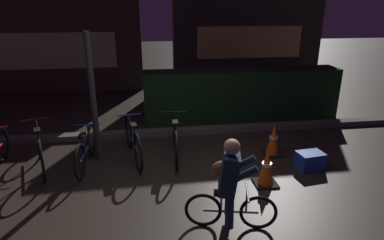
% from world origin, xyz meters
% --- Properties ---
extents(ground_plane, '(40.00, 40.00, 0.00)m').
position_xyz_m(ground_plane, '(0.00, 0.00, 0.00)').
color(ground_plane, '#2D261E').
extents(sidewalk_curb, '(12.00, 0.24, 0.12)m').
position_xyz_m(sidewalk_curb, '(0.00, 2.20, 0.06)').
color(sidewalk_curb, '#56544F').
rests_on(sidewalk_curb, ground).
extents(hedge_row, '(4.80, 0.70, 1.21)m').
position_xyz_m(hedge_row, '(1.80, 3.10, 0.61)').
color(hedge_row, black).
rests_on(hedge_row, ground).
extents(storefront_left, '(5.38, 0.54, 3.78)m').
position_xyz_m(storefront_left, '(-3.31, 6.50, 1.88)').
color(storefront_left, '#42382D').
rests_on(storefront_left, ground).
extents(storefront_right, '(5.38, 0.54, 5.18)m').
position_xyz_m(storefront_right, '(3.16, 7.20, 2.57)').
color(storefront_right, '#383330').
rests_on(storefront_right, ground).
extents(street_post, '(0.10, 0.10, 2.31)m').
position_xyz_m(street_post, '(-1.47, 1.20, 1.16)').
color(street_post, '#2D2D33').
rests_on(street_post, ground).
extents(parked_bike_left_mid, '(0.61, 1.67, 0.81)m').
position_xyz_m(parked_bike_left_mid, '(-2.43, 1.04, 0.36)').
color(parked_bike_left_mid, black).
rests_on(parked_bike_left_mid, ground).
extents(parked_bike_center_left, '(0.46, 1.51, 0.70)m').
position_xyz_m(parked_bike_center_left, '(-1.63, 0.95, 0.32)').
color(parked_bike_center_left, black).
rests_on(parked_bike_center_left, ground).
extents(parked_bike_center_right, '(0.47, 1.67, 0.78)m').
position_xyz_m(parked_bike_center_right, '(-0.82, 1.14, 0.35)').
color(parked_bike_center_right, black).
rests_on(parked_bike_center_right, ground).
extents(parked_bike_right_mid, '(0.46, 1.74, 0.80)m').
position_xyz_m(parked_bike_right_mid, '(-0.04, 1.12, 0.36)').
color(parked_bike_right_mid, black).
rests_on(parked_bike_right_mid, ground).
extents(traffic_cone_near, '(0.36, 0.36, 0.62)m').
position_xyz_m(traffic_cone_near, '(1.29, -0.10, 0.30)').
color(traffic_cone_near, black).
rests_on(traffic_cone_near, ground).
extents(traffic_cone_far, '(0.36, 0.36, 0.60)m').
position_xyz_m(traffic_cone_far, '(1.81, 0.93, 0.29)').
color(traffic_cone_far, black).
rests_on(traffic_cone_far, ground).
extents(blue_crate, '(0.48, 0.38, 0.30)m').
position_xyz_m(blue_crate, '(2.24, 0.30, 0.15)').
color(blue_crate, '#193DB7').
rests_on(blue_crate, ground).
extents(cyclist, '(1.17, 0.60, 1.25)m').
position_xyz_m(cyclist, '(0.44, -1.04, 0.63)').
color(cyclist, black).
rests_on(cyclist, ground).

